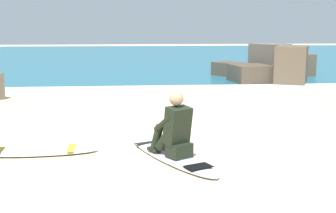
# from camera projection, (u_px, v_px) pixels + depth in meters

# --- Properties ---
(ground_plane) EXTENTS (80.00, 80.00, 0.00)m
(ground_plane) POSITION_uv_depth(u_px,v_px,m) (177.00, 148.00, 7.21)
(ground_plane) COLOR beige
(sea) EXTENTS (80.00, 28.00, 0.10)m
(sea) POSITION_uv_depth(u_px,v_px,m) (140.00, 57.00, 26.88)
(sea) COLOR teal
(sea) RESTS_ON ground
(breaking_foam) EXTENTS (80.00, 0.90, 0.11)m
(breaking_foam) POSITION_uv_depth(u_px,v_px,m) (153.00, 89.00, 13.46)
(breaking_foam) COLOR white
(breaking_foam) RESTS_ON ground
(surfboard_main) EXTENTS (1.45, 2.43, 0.08)m
(surfboard_main) POSITION_uv_depth(u_px,v_px,m) (170.00, 155.00, 6.71)
(surfboard_main) COLOR silver
(surfboard_main) RESTS_ON ground
(surfer_seated) EXTENTS (0.65, 0.77, 0.95)m
(surfer_seated) POSITION_uv_depth(u_px,v_px,m) (174.00, 131.00, 6.51)
(surfer_seated) COLOR black
(surfer_seated) RESTS_ON surfboard_main
(surfboard_spare_near) EXTENTS (1.92, 0.59, 0.08)m
(surfboard_spare_near) POSITION_uv_depth(u_px,v_px,m) (36.00, 151.00, 6.90)
(surfboard_spare_near) COLOR white
(surfboard_spare_near) RESTS_ON ground
(rock_outcrop_distant) EXTENTS (3.74, 3.78, 1.28)m
(rock_outcrop_distant) POSITION_uv_depth(u_px,v_px,m) (273.00, 67.00, 15.71)
(rock_outcrop_distant) COLOR brown
(rock_outcrop_distant) RESTS_ON ground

